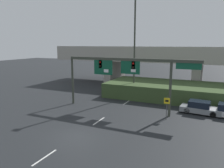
# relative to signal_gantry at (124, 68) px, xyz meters

# --- Properties ---
(ground_plane) EXTENTS (160.00, 160.00, 0.00)m
(ground_plane) POSITION_rel_signal_gantry_xyz_m (-0.91, -8.59, -4.95)
(ground_plane) COLOR black
(lane_markings) EXTENTS (0.14, 34.17, 0.01)m
(lane_markings) POSITION_rel_signal_gantry_xyz_m (-0.91, 3.49, -4.95)
(lane_markings) COLOR silver
(lane_markings) RESTS_ON ground
(signal_gantry) EXTENTS (15.60, 0.44, 6.14)m
(signal_gantry) POSITION_rel_signal_gantry_xyz_m (0.00, 0.00, 0.00)
(signal_gantry) COLOR #383D33
(signal_gantry) RESTS_ON ground
(speed_limit_sign) EXTENTS (0.60, 0.11, 2.33)m
(speed_limit_sign) POSITION_rel_signal_gantry_xyz_m (5.19, -1.09, -3.43)
(speed_limit_sign) COLOR #4C4C4C
(speed_limit_sign) RESTS_ON ground
(highway_light_pole_near) EXTENTS (0.70, 0.36, 17.23)m
(highway_light_pole_near) POSITION_rel_signal_gantry_xyz_m (-1.19, 7.06, 4.05)
(highway_light_pole_near) COLOR #383D33
(highway_light_pole_near) RESTS_ON ground
(overpass_bridge) EXTENTS (36.88, 9.63, 7.28)m
(overpass_bridge) POSITION_rel_signal_gantry_xyz_m (-0.91, 17.23, 0.14)
(overpass_bridge) COLOR #A39E93
(overpass_bridge) RESTS_ON ground
(grass_embankment) EXTENTS (18.22, 8.46, 2.08)m
(grass_embankment) POSITION_rel_signal_gantry_xyz_m (3.93, 8.60, -3.91)
(grass_embankment) COLOR #384C28
(grass_embankment) RESTS_ON ground
(parked_sedan_near_right) EXTENTS (4.46, 2.17, 1.41)m
(parked_sedan_near_right) POSITION_rel_signal_gantry_xyz_m (8.26, 2.46, -4.30)
(parked_sedan_near_right) COLOR gray
(parked_sedan_near_right) RESTS_ON ground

